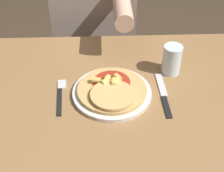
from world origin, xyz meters
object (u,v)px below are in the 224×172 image
pizza (112,90)px  knife (164,95)px  plate (112,94)px  fork (61,94)px  drinking_glass (172,60)px  person_diner (95,18)px  dining_table (105,118)px

pizza → knife: bearing=-2.0°
plate → fork: (-0.17, 0.01, -0.00)m
fork → knife: bearing=-2.9°
pizza → knife: size_ratio=1.05×
knife → drinking_glass: bearing=70.9°
pizza → person_diner: (-0.06, 0.60, -0.06)m
dining_table → fork: size_ratio=6.84×
dining_table → fork: (-0.15, 0.00, 0.12)m
drinking_glass → knife: bearing=-109.1°
pizza → drinking_glass: bearing=29.6°
drinking_glass → person_diner: (-0.28, 0.47, -0.09)m
fork → knife: (0.34, -0.02, 0.00)m
pizza → drinking_glass: drinking_glass is taller
pizza → person_diner: bearing=95.9°
knife → person_diner: 0.65m
drinking_glass → person_diner: person_diner is taller
plate → pizza: pizza is taller
dining_table → pizza: size_ratio=5.23×
fork → drinking_glass: drinking_glass is taller
person_diner → fork: bearing=-100.7°
dining_table → person_diner: bearing=93.8°
fork → drinking_glass: bearing=16.0°
plate → fork: 0.17m
plate → drinking_glass: size_ratio=2.42×
dining_table → knife: knife is taller
plate → pizza: bearing=-97.6°
plate → drinking_glass: bearing=28.8°
pizza → fork: 0.17m
pizza → fork: size_ratio=1.31×
pizza → knife: 0.17m
dining_table → knife: bearing=-4.0°
pizza → person_diner: size_ratio=0.19×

